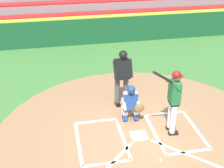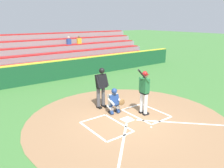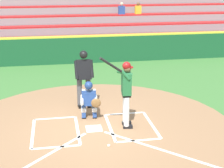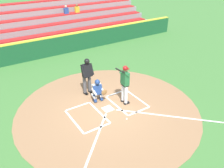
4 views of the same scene
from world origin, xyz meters
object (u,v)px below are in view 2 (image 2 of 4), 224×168
object	(u,v)px
batter	(144,90)
catcher	(114,100)
plate_umpire	(101,85)
baseball	(151,127)

from	to	relation	value
batter	catcher	distance (m)	1.33
catcher	batter	bearing A→B (deg)	138.24
batter	plate_umpire	size ratio (longest dim) A/B	1.14
catcher	plate_umpire	bearing A→B (deg)	-85.30
baseball	catcher	bearing A→B (deg)	-82.03
catcher	baseball	distance (m)	2.00
batter	catcher	bearing A→B (deg)	-41.76
catcher	baseball	xyz separation A→B (m)	(-0.27, 1.90, -0.55)
batter	baseball	distance (m)	1.65
plate_umpire	baseball	world-z (taller)	plate_umpire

